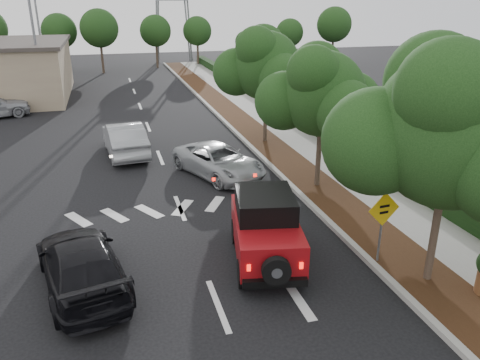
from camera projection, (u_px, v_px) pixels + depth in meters
name	position (u px, v px, depth m)	size (l,w,h in m)	color
ground	(218.00, 305.00, 11.51)	(120.00, 120.00, 0.00)	black
curb	(252.00, 148.00, 23.42)	(0.20, 70.00, 0.15)	#9E9B93
planting_strip	(271.00, 147.00, 23.68)	(1.80, 70.00, 0.12)	black
sidewalk	(306.00, 144.00, 24.17)	(2.00, 70.00, 0.12)	gray
hedge	(331.00, 136.00, 24.40)	(0.80, 70.00, 0.80)	black
transmission_tower	(175.00, 62.00, 56.12)	(7.00, 4.00, 28.00)	slate
street_tree_near	(426.00, 282.00, 12.49)	(3.80, 3.80, 5.92)	#153210
street_tree_mid	(316.00, 187.00, 18.77)	(3.20, 3.20, 5.32)	#153210
street_tree_far	(265.00, 143.00, 24.60)	(3.40, 3.40, 5.62)	#153210
light_pole_a	(45.00, 106.00, 33.19)	(2.00, 0.22, 9.00)	slate
light_pole_b	(47.00, 80.00, 43.71)	(2.00, 0.22, 9.00)	slate
red_jeep	(265.00, 227.00, 13.27)	(2.37, 4.05, 1.99)	black
silver_suv_ahead	(219.00, 161.00, 19.83)	(2.15, 4.66, 1.30)	#9EA2A6
black_suv_oncoming	(81.00, 264.00, 12.03)	(1.90, 4.67, 1.36)	black
silver_sedan_oncoming	(125.00, 139.00, 22.49)	(1.67, 4.78, 1.57)	#9A9DA1
speed_hump_sign	(383.00, 218.00, 12.78)	(0.99, 0.12, 2.12)	slate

